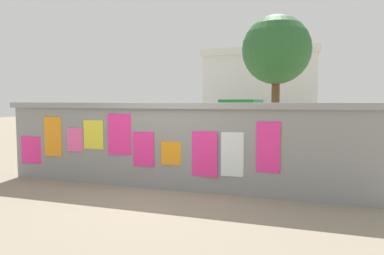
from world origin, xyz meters
The scene contains 10 objects.
ground centered at (0.00, 8.00, 0.00)m, with size 60.00×60.00×0.00m, color gray.
poster_wall centered at (-0.01, 0.00, 0.91)m, with size 7.94×0.42×1.76m.
auto_rickshaw_truck centered at (1.40, 5.42, 0.90)m, with size 3.74×1.87×1.85m.
motorcycle centered at (-2.11, 2.06, 0.46)m, with size 1.90×0.56×0.87m.
bicycle_near centered at (-2.04, 5.24, 0.36)m, with size 1.71×0.44×0.95m.
bicycle_far centered at (0.04, 2.38, 0.36)m, with size 1.68×0.52×0.95m.
person_walking centered at (-3.13, 3.79, 0.99)m, with size 0.47×0.47×1.62m.
person_bystander centered at (1.50, 2.44, 0.99)m, with size 0.47×0.47×1.62m.
tree_roadside centered at (1.15, 10.85, 4.24)m, with size 3.32×3.32×5.93m.
building_background centered at (-0.72, 21.50, 2.83)m, with size 8.36×6.91×5.62m.
Camera 1 is at (2.54, -6.48, 1.79)m, focal length 32.22 mm.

